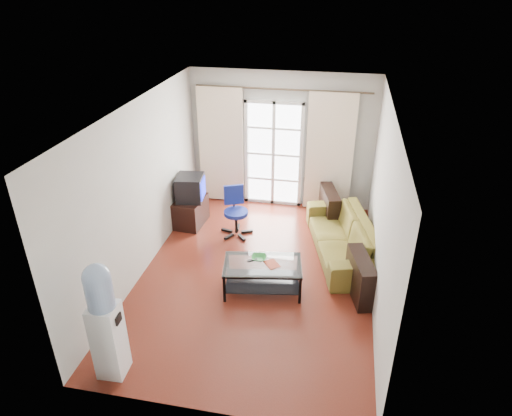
% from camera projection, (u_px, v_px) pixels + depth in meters
% --- Properties ---
extents(floor, '(5.20, 5.20, 0.00)m').
position_uv_depth(floor, '(256.00, 275.00, 7.31)').
color(floor, maroon).
rests_on(floor, ground).
extents(ceiling, '(5.20, 5.20, 0.00)m').
position_uv_depth(ceiling, '(256.00, 109.00, 6.04)').
color(ceiling, white).
rests_on(ceiling, wall_back).
extents(wall_back, '(3.60, 0.02, 2.70)m').
position_uv_depth(wall_back, '(282.00, 141.00, 8.93)').
color(wall_back, '#B6B5AD').
rests_on(wall_back, floor).
extents(wall_front, '(3.60, 0.02, 2.70)m').
position_uv_depth(wall_front, '(205.00, 318.00, 4.42)').
color(wall_front, '#B6B5AD').
rests_on(wall_front, floor).
extents(wall_left, '(0.02, 5.20, 2.70)m').
position_uv_depth(wall_left, '(141.00, 189.00, 6.98)').
color(wall_left, '#B6B5AD').
rests_on(wall_left, floor).
extents(wall_right, '(0.02, 5.20, 2.70)m').
position_uv_depth(wall_right, '(382.00, 211.00, 6.37)').
color(wall_right, '#B6B5AD').
rests_on(wall_right, floor).
extents(french_door, '(1.16, 0.06, 2.15)m').
position_uv_depth(french_door, '(273.00, 154.00, 9.04)').
color(french_door, white).
rests_on(french_door, wall_back).
extents(curtain_rod, '(3.30, 0.04, 0.04)m').
position_uv_depth(curtain_rod, '(282.00, 89.00, 8.36)').
color(curtain_rod, '#4C3F2D').
rests_on(curtain_rod, wall_back).
extents(curtain_left, '(0.90, 0.07, 2.35)m').
position_uv_depth(curtain_left, '(221.00, 146.00, 9.10)').
color(curtain_left, beige).
rests_on(curtain_left, curtain_rod).
extents(curtain_right, '(0.90, 0.07, 2.35)m').
position_uv_depth(curtain_right, '(330.00, 154.00, 8.73)').
color(curtain_right, beige).
rests_on(curtain_right, curtain_rod).
extents(radiator, '(0.64, 0.12, 0.64)m').
position_uv_depth(radiator, '(319.00, 193.00, 9.18)').
color(radiator, gray).
rests_on(radiator, floor).
extents(sofa, '(2.66, 1.96, 0.65)m').
position_uv_depth(sofa, '(343.00, 237.00, 7.71)').
color(sofa, brown).
rests_on(sofa, floor).
extents(coffee_table, '(1.25, 0.84, 0.47)m').
position_uv_depth(coffee_table, '(263.00, 273.00, 6.83)').
color(coffee_table, silver).
rests_on(coffee_table, floor).
extents(bowl, '(0.26, 0.26, 0.06)m').
position_uv_depth(bowl, '(259.00, 258.00, 6.85)').
color(bowl, '#2D7D47').
rests_on(bowl, coffee_table).
extents(book, '(0.40, 0.40, 0.02)m').
position_uv_depth(book, '(267.00, 266.00, 6.69)').
color(book, '#B13A15').
rests_on(book, coffee_table).
extents(remote, '(0.16, 0.11, 0.02)m').
position_uv_depth(remote, '(252.00, 260.00, 6.82)').
color(remote, black).
rests_on(remote, coffee_table).
extents(tv_stand, '(0.53, 0.75, 0.52)m').
position_uv_depth(tv_stand, '(191.00, 211.00, 8.64)').
color(tv_stand, black).
rests_on(tv_stand, floor).
extents(crt_tv, '(0.56, 0.56, 0.47)m').
position_uv_depth(crt_tv, '(189.00, 188.00, 8.41)').
color(crt_tv, black).
rests_on(crt_tv, tv_stand).
extents(task_chair, '(0.81, 0.81, 0.90)m').
position_uv_depth(task_chair, '(236.00, 221.00, 8.32)').
color(task_chair, black).
rests_on(task_chair, floor).
extents(water_cooler, '(0.35, 0.33, 1.56)m').
position_uv_depth(water_cooler, '(105.00, 319.00, 5.18)').
color(water_cooler, white).
rests_on(water_cooler, floor).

